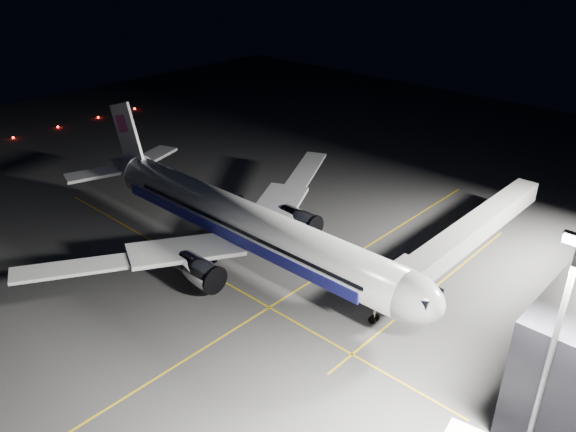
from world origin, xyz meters
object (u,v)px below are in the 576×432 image
(jet_bridge, at_px, (468,234))
(airliner, at_px, (240,221))
(floodlight_mast_south, at_px, (556,335))
(safety_cone_b, at_px, (307,257))
(safety_cone_c, at_px, (238,231))
(baggage_tug, at_px, (240,201))
(safety_cone_a, at_px, (321,230))

(jet_bridge, bearing_deg, airliner, -141.96)
(floodlight_mast_south, xyz_separation_m, safety_cone_b, (-34.00, 11.21, -12.04))
(safety_cone_c, bearing_deg, safety_cone_b, 5.60)
(airliner, distance_m, baggage_tug, 16.27)
(floodlight_mast_south, relative_size, safety_cone_b, 31.22)
(airliner, relative_size, safety_cone_b, 92.72)
(jet_bridge, bearing_deg, safety_cone_b, -141.21)
(safety_cone_b, height_order, safety_cone_c, safety_cone_b)
(floodlight_mast_south, distance_m, safety_cone_c, 48.78)
(safety_cone_b, distance_m, safety_cone_c, 12.25)
(floodlight_mast_south, bearing_deg, baggage_tug, 162.70)
(baggage_tug, xyz_separation_m, safety_cone_c, (6.57, -6.42, -0.41))
(floodlight_mast_south, bearing_deg, safety_cone_c, 167.77)
(airliner, height_order, safety_cone_b, airliner)
(jet_bridge, xyz_separation_m, safety_cone_c, (-28.19, -14.06, -4.28))
(jet_bridge, relative_size, safety_cone_c, 56.13)
(airliner, distance_m, safety_cone_b, 10.02)
(safety_cone_b, relative_size, safety_cone_c, 1.08)
(safety_cone_a, height_order, safety_cone_c, safety_cone_c)
(safety_cone_a, distance_m, safety_cone_b, 8.07)
(jet_bridge, distance_m, floodlight_mast_south, 31.05)
(safety_cone_a, bearing_deg, baggage_tug, -172.44)
(airliner, bearing_deg, jet_bridge, 38.04)
(jet_bridge, bearing_deg, baggage_tug, -167.61)
(baggage_tug, bearing_deg, safety_cone_a, 20.69)
(safety_cone_b, bearing_deg, airliner, -143.72)
(floodlight_mast_south, relative_size, safety_cone_a, 34.05)
(airliner, distance_m, safety_cone_a, 13.80)
(airliner, xyz_separation_m, safety_cone_a, (3.50, 12.43, -4.86))
(safety_cone_a, xyz_separation_m, safety_cone_b, (3.57, -7.24, 0.03))
(floodlight_mast_south, distance_m, safety_cone_b, 37.77)
(airliner, relative_size, safety_cone_c, 100.31)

